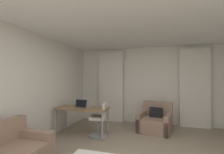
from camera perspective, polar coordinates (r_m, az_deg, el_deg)
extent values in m
cube|color=silver|center=(5.61, 13.53, -2.92)|extent=(5.12, 0.06, 2.60)
cube|color=silver|center=(3.76, -31.20, -4.05)|extent=(0.06, 6.12, 2.60)
cube|color=white|center=(2.80, 10.95, 22.49)|extent=(5.12, 6.12, 0.06)
cube|color=silver|center=(5.70, -0.49, -3.40)|extent=(0.90, 0.06, 2.50)
cube|color=silver|center=(5.60, 27.72, -3.39)|extent=(0.90, 0.06, 2.50)
cube|color=#997A66|center=(3.47, -26.42, -21.46)|extent=(0.81, 0.17, 0.58)
cube|color=#997A66|center=(4.93, 15.19, -16.27)|extent=(1.04, 1.00, 0.39)
cube|color=#997A66|center=(5.16, 16.07, -10.91)|extent=(0.89, 0.33, 0.42)
cube|color=#997A66|center=(4.84, 19.73, -15.70)|extent=(0.30, 0.83, 0.53)
cube|color=#997A66|center=(5.01, 10.80, -15.20)|extent=(0.30, 0.83, 0.53)
cube|color=black|center=(4.97, 15.51, -12.61)|extent=(0.40, 0.28, 0.37)
cube|color=olive|center=(4.42, -10.68, -11.01)|extent=(1.41, 0.59, 0.04)
cylinder|color=#99999E|center=(5.03, -16.30, -14.10)|extent=(0.04, 0.04, 0.71)
cylinder|color=#99999E|center=(4.49, -1.44, -15.76)|extent=(0.04, 0.04, 0.71)
cylinder|color=#99999E|center=(4.63, -19.65, -15.28)|extent=(0.04, 0.04, 0.71)
cylinder|color=#99999E|center=(4.05, -3.59, -17.50)|extent=(0.04, 0.04, 0.71)
cylinder|color=gray|center=(4.41, -5.03, -17.76)|extent=(0.06, 0.06, 0.46)
cylinder|color=gray|center=(4.47, -5.04, -20.33)|extent=(0.48, 0.48, 0.04)
cube|color=silver|center=(4.33, -5.03, -14.35)|extent=(0.46, 0.46, 0.08)
cube|color=silver|center=(4.26, -2.74, -11.70)|extent=(0.12, 0.36, 0.34)
cube|color=#ADADB2|center=(4.47, -10.38, -10.52)|extent=(0.33, 0.24, 0.02)
cube|color=black|center=(4.36, -11.09, -9.33)|extent=(0.32, 0.07, 0.20)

